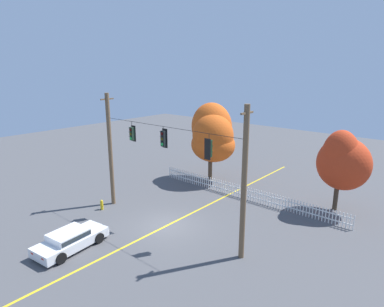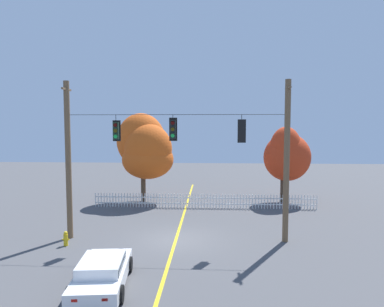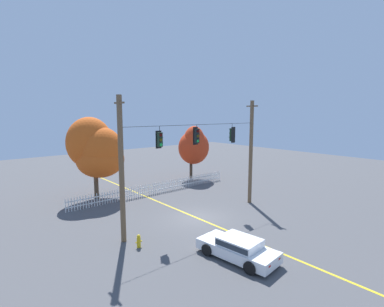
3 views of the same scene
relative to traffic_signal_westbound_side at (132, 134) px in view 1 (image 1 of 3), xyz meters
The scene contains 11 objects.
ground 6.73m from the traffic_signal_westbound_side, ahead, with size 80.00×80.00×0.00m, color #4C4C4F.
lane_centerline_stripe 6.72m from the traffic_signal_westbound_side, ahead, with size 0.16×36.00×0.01m, color gold.
signal_support_span 3.56m from the traffic_signal_westbound_side, ahead, with size 12.04×1.10×8.58m.
traffic_signal_westbound_side is the anchor object (origin of this frame).
traffic_signal_southbound_primary 3.07m from the traffic_signal_westbound_side, ahead, with size 0.43×0.38×1.40m.
traffic_signal_eastbound_side 6.69m from the traffic_signal_westbound_side, ahead, with size 0.43×0.38×1.48m.
white_picket_fence 10.28m from the traffic_signal_westbound_side, 58.28° to the left, with size 16.77×0.06×1.07m.
autumn_maple_near_fence 9.70m from the traffic_signal_westbound_side, 91.42° to the left, with size 4.76×4.16×7.24m.
autumn_maple_mid 15.00m from the traffic_signal_westbound_side, 41.19° to the left, with size 3.77×3.13×6.14m.
parked_car 7.88m from the traffic_signal_westbound_side, 80.56° to the right, with size 2.30×4.45×1.15m.
fire_hydrant 6.17m from the traffic_signal_westbound_side, 151.72° to the right, with size 0.38×0.22×0.76m.
Camera 1 is at (14.49, -14.40, 10.33)m, focal length 30.93 mm.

